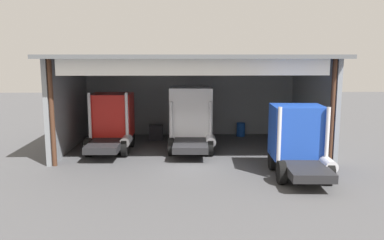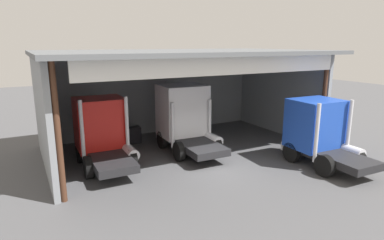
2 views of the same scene
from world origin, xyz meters
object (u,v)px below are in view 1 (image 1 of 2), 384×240
object	(u,v)px
truck_white_center_bay	(191,118)
truck_blue_center_right_bay	(299,139)
oil_drum	(241,129)
truck_red_center_left_bay	(112,121)
tool_cart	(156,132)

from	to	relation	value
truck_white_center_bay	truck_blue_center_right_bay	world-z (taller)	truck_white_center_bay
truck_white_center_bay	oil_drum	distance (m)	5.25
truck_red_center_left_bay	tool_cart	distance (m)	3.85
oil_drum	truck_white_center_bay	bearing A→B (deg)	-134.18
oil_drum	tool_cart	world-z (taller)	tool_cart
truck_red_center_left_bay	truck_white_center_bay	distance (m)	4.72
truck_red_center_left_bay	truck_blue_center_right_bay	bearing A→B (deg)	-26.46
oil_drum	tool_cart	distance (m)	5.91
truck_white_center_bay	oil_drum	bearing A→B (deg)	47.81
truck_red_center_left_bay	oil_drum	distance (m)	9.16
oil_drum	truck_blue_center_right_bay	bearing A→B (deg)	-81.08
oil_drum	truck_red_center_left_bay	bearing A→B (deg)	-155.15
oil_drum	tool_cart	bearing A→B (deg)	-169.49
tool_cart	truck_red_center_left_bay	bearing A→B (deg)	-131.52
truck_red_center_left_bay	oil_drum	world-z (taller)	truck_red_center_left_bay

